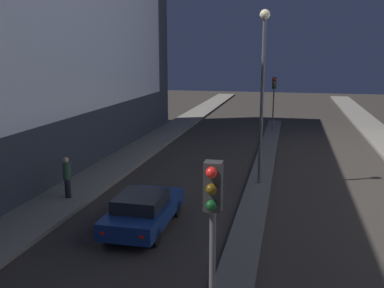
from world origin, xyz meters
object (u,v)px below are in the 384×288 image
(traffic_light_mid, at_px, (274,92))
(pedestrian_on_left_sidewalk, at_px, (67,176))
(car_left_lane, at_px, (144,210))
(traffic_light_near, at_px, (213,222))
(street_lamp, at_px, (263,75))

(traffic_light_mid, xyz_separation_m, pedestrian_on_left_sidewalk, (-7.79, -18.17, -2.13))
(traffic_light_mid, relative_size, pedestrian_on_left_sidewalk, 2.39)
(car_left_lane, bearing_deg, traffic_light_near, -60.79)
(traffic_light_near, distance_m, car_left_lane, 7.97)
(car_left_lane, xyz_separation_m, pedestrian_on_left_sidewalk, (-4.11, 2.01, 0.41))
(traffic_light_mid, relative_size, car_left_lane, 0.99)
(traffic_light_near, relative_size, pedestrian_on_left_sidewalk, 2.39)
(traffic_light_near, bearing_deg, traffic_light_mid, 90.00)
(car_left_lane, bearing_deg, traffic_light_mid, 79.66)
(traffic_light_mid, bearing_deg, car_left_lane, -100.34)
(traffic_light_mid, bearing_deg, pedestrian_on_left_sidewalk, -113.21)
(traffic_light_near, height_order, traffic_light_mid, same)
(traffic_light_near, distance_m, traffic_light_mid, 26.78)
(street_lamp, xyz_separation_m, car_left_lane, (-3.68, -6.09, -4.54))
(street_lamp, xyz_separation_m, pedestrian_on_left_sidewalk, (-7.79, -4.08, -4.13))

